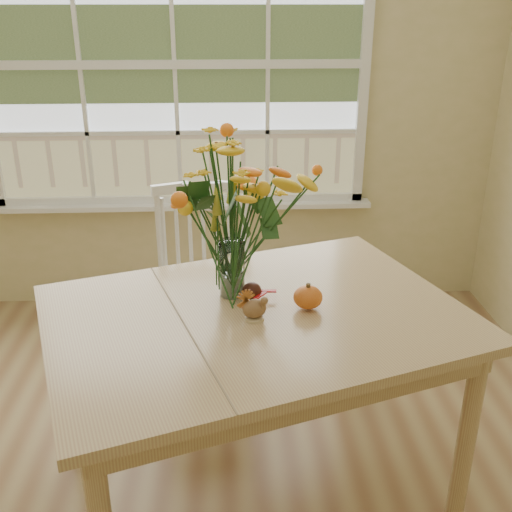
{
  "coord_description": "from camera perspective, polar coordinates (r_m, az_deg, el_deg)",
  "views": [
    {
      "loc": [
        0.3,
        -1.48,
        1.89
      ],
      "look_at": [
        0.4,
        0.52,
        1.04
      ],
      "focal_mm": 42.0,
      "sensor_mm": 36.0,
      "label": 1
    }
  ],
  "objects": [
    {
      "name": "dark_gourd",
      "position": [
        2.33,
        -0.39,
        -3.42
      ],
      "size": [
        0.13,
        0.09,
        0.07
      ],
      "color": "#38160F",
      "rests_on": "dining_table"
    },
    {
      "name": "windsor_chair",
      "position": [
        3.03,
        -4.84,
        -2.52
      ],
      "size": [
        0.51,
        0.49,
        1.05
      ],
      "rotation": [
        0.0,
        0.0,
        0.06
      ],
      "color": "white",
      "rests_on": "floor"
    },
    {
      "name": "dining_table",
      "position": [
        2.29,
        0.02,
        -7.4
      ],
      "size": [
        1.8,
        1.53,
        0.82
      ],
      "rotation": [
        0.0,
        0.0,
        0.33
      ],
      "color": "tan",
      "rests_on": "floor"
    },
    {
      "name": "wall_back",
      "position": [
        3.78,
        -7.57,
        14.67
      ],
      "size": [
        4.0,
        0.02,
        2.7
      ],
      "primitive_type": "cube",
      "color": "#CBC182",
      "rests_on": "floor"
    },
    {
      "name": "flower_vase",
      "position": [
        2.25,
        -2.39,
        4.05
      ],
      "size": [
        0.47,
        0.47,
        0.56
      ],
      "color": "white",
      "rests_on": "dining_table"
    },
    {
      "name": "pumpkin",
      "position": [
        2.26,
        4.96,
        -4.04
      ],
      "size": [
        0.11,
        0.11,
        0.09
      ],
      "primitive_type": "ellipsoid",
      "color": "#CB4D17",
      "rests_on": "dining_table"
    },
    {
      "name": "turkey_figurine",
      "position": [
        2.18,
        -0.16,
        -5.04
      ],
      "size": [
        0.1,
        0.08,
        0.11
      ],
      "rotation": [
        0.0,
        0.0,
        0.23
      ],
      "color": "#CCB78C",
      "rests_on": "dining_table"
    },
    {
      "name": "window",
      "position": [
        3.72,
        -7.76,
        17.35
      ],
      "size": [
        2.42,
        0.12,
        1.74
      ],
      "color": "silver",
      "rests_on": "wall_back"
    }
  ]
}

